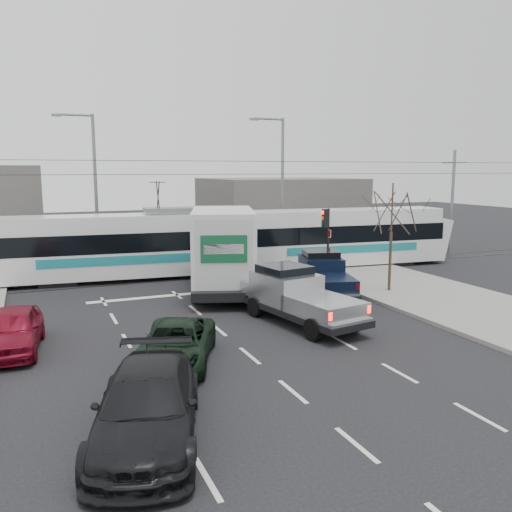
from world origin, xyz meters
name	(u,v)px	position (x,y,z in m)	size (l,w,h in m)	color
ground	(262,325)	(0.00, 0.00, 0.00)	(120.00, 120.00, 0.00)	black
sidewalk_right	(450,301)	(9.00, 0.00, 0.07)	(6.00, 60.00, 0.15)	gray
rails	(189,276)	(0.00, 10.00, 0.01)	(60.00, 1.60, 0.03)	#33302D
building_right	(279,208)	(12.00, 24.00, 2.50)	(12.00, 10.00, 5.00)	#67615D
bare_tree	(392,213)	(7.60, 2.50, 3.79)	(2.40, 2.40, 5.00)	#47382B
traffic_signal	(326,228)	(6.47, 6.50, 2.74)	(0.44, 0.44, 3.60)	black
street_lamp_near	(280,179)	(7.31, 14.00, 5.11)	(2.38, 0.25, 9.00)	slate
street_lamp_far	(92,180)	(-4.19, 16.00, 5.11)	(2.38, 0.25, 9.00)	slate
catenary	(187,205)	(0.00, 10.00, 3.88)	(60.00, 0.20, 7.00)	black
tram	(240,241)	(3.01, 10.08, 1.81)	(25.05, 4.63, 5.09)	white
silver_pickup	(296,295)	(1.36, -0.12, 1.04)	(2.92, 5.99, 2.08)	black
box_truck	(223,251)	(0.50, 5.77, 1.96)	(5.07, 8.37, 3.96)	black
navy_pickup	(324,275)	(4.37, 3.01, 1.01)	(3.01, 5.16, 2.05)	black
green_car	(176,344)	(-3.99, -2.78, 0.62)	(2.04, 4.43, 1.23)	black
red_car	(13,330)	(-8.50, 0.33, 0.70)	(1.66, 4.12, 1.40)	maroon
dark_car	(147,406)	(-5.71, -7.08, 0.77)	(2.14, 5.27, 1.53)	black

